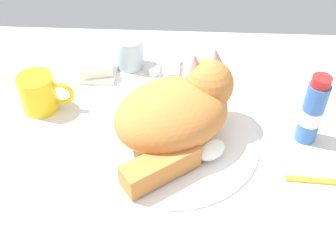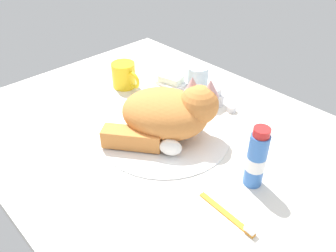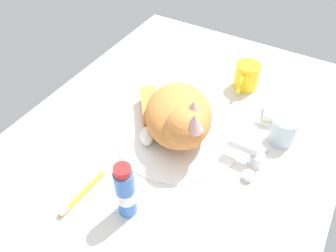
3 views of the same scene
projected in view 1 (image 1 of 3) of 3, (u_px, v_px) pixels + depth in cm
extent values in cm
cube|color=silver|center=(171.00, 145.00, 85.37)|extent=(110.00, 82.50, 3.00)
cylinder|color=white|center=(171.00, 138.00, 84.07)|extent=(34.53, 34.53, 0.81)
cylinder|color=silver|center=(176.00, 68.00, 98.91)|extent=(3.60, 3.60, 3.66)
cube|color=silver|center=(175.00, 68.00, 94.19)|extent=(2.00, 7.62, 2.00)
cylinder|color=silver|center=(154.00, 71.00, 99.73)|extent=(2.80, 2.80, 1.80)
cylinder|color=silver|center=(197.00, 72.00, 99.35)|extent=(2.80, 2.80, 1.80)
ellipsoid|color=#D17F3D|center=(172.00, 114.00, 79.77)|extent=(27.88, 25.97, 11.79)
sphere|color=#D17F3D|center=(208.00, 85.00, 81.15)|extent=(13.55, 13.55, 9.93)
ellipsoid|color=white|center=(198.00, 95.00, 81.70)|extent=(8.31, 7.95, 5.46)
cone|color=#DB9E9E|center=(194.00, 65.00, 78.66)|extent=(6.10, 6.10, 4.47)
cone|color=#DB9E9E|center=(215.00, 58.00, 80.13)|extent=(6.10, 6.10, 4.47)
cube|color=#D17F3D|center=(161.00, 166.00, 75.18)|extent=(14.50, 12.53, 4.59)
ellipsoid|color=white|center=(211.00, 150.00, 78.37)|extent=(6.65, 5.91, 4.13)
cylinder|color=yellow|center=(38.00, 93.00, 88.72)|extent=(7.50, 7.50, 8.05)
torus|color=yellow|center=(61.00, 94.00, 88.54)|extent=(5.51, 1.00, 5.51)
cylinder|color=silver|center=(130.00, 53.00, 100.22)|extent=(6.55, 6.55, 7.41)
cube|color=white|center=(97.00, 75.00, 99.14)|extent=(9.00, 6.40, 1.20)
cube|color=silver|center=(96.00, 69.00, 97.99)|extent=(8.25, 6.51, 2.18)
cylinder|color=#3870C6|center=(312.00, 113.00, 80.29)|extent=(4.16, 4.16, 13.09)
cylinder|color=white|center=(311.00, 116.00, 80.74)|extent=(4.24, 4.24, 3.27)
cylinder|color=red|center=(322.00, 81.00, 75.20)|extent=(3.53, 3.53, 1.80)
cube|color=orange|center=(326.00, 181.00, 76.20)|extent=(14.21, 2.08, 0.80)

